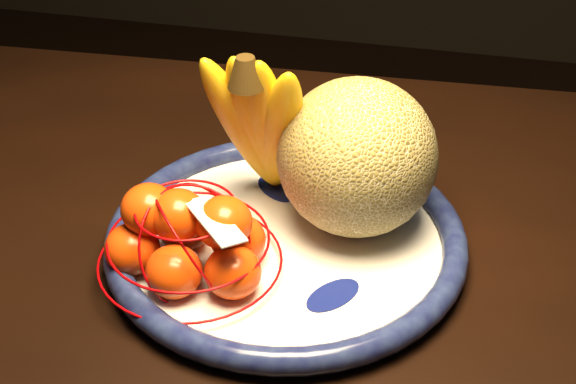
% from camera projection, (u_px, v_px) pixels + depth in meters
% --- Properties ---
extents(dining_table, '(1.60, 1.00, 0.78)m').
position_uv_depth(dining_table, '(370.00, 362.00, 0.91)').
color(dining_table, black).
rests_on(dining_table, ground).
extents(fruit_bowl, '(0.37, 0.37, 0.03)m').
position_uv_depth(fruit_bowl, '(286.00, 241.00, 0.91)').
color(fruit_bowl, white).
rests_on(fruit_bowl, dining_table).
extents(cantaloupe, '(0.16, 0.16, 0.16)m').
position_uv_depth(cantaloupe, '(357.00, 157.00, 0.89)').
color(cantaloupe, olive).
rests_on(cantaloupe, fruit_bowl).
extents(banana_bunch, '(0.14, 0.13, 0.21)m').
position_uv_depth(banana_bunch, '(262.00, 119.00, 0.91)').
color(banana_bunch, gold).
rests_on(banana_bunch, fruit_bowl).
extents(mandarin_bag, '(0.22, 0.22, 0.12)m').
position_uv_depth(mandarin_bag, '(189.00, 239.00, 0.85)').
color(mandarin_bag, '#F64013').
rests_on(mandarin_bag, fruit_bowl).
extents(price_tag, '(0.07, 0.07, 0.01)m').
position_uv_depth(price_tag, '(215.00, 221.00, 0.81)').
color(price_tag, white).
rests_on(price_tag, mandarin_bag).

